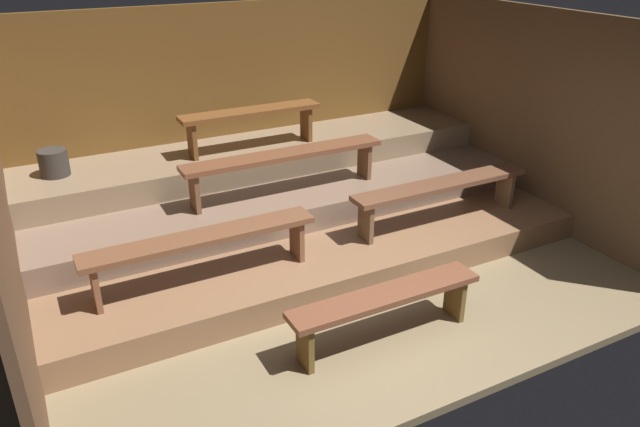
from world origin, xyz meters
The scene contains 12 objects.
ground centered at (0.00, 2.01, -0.04)m, with size 6.38×4.81×0.08m, color #7A684A.
wall_back centered at (0.00, 4.04, 1.21)m, with size 6.38×0.06×2.43m, color brown.
wall_right centered at (2.82, 2.01, 1.21)m, with size 0.06×4.81×2.43m, color brown.
platform_lower centered at (0.00, 2.55, 0.14)m, with size 5.58×2.93×0.28m, color brown.
platform_middle centered at (0.00, 3.05, 0.42)m, with size 5.58×1.94×0.28m, color #7C6350.
platform_upper centered at (0.00, 3.48, 0.70)m, with size 5.58×1.07×0.28m, color #866E53.
bench_floor_center centered at (-0.14, 0.49, 0.38)m, with size 1.74×0.30×0.47m.
bench_lower_left centered at (-1.32, 1.67, 0.67)m, with size 2.11×0.30×0.47m.
bench_lower_right centered at (1.32, 1.67, 0.67)m, with size 2.11×0.30×0.47m.
bench_middle_center centered at (-0.09, 2.60, 0.95)m, with size 2.27×0.30×0.47m.
bench_upper_center centered at (-0.14, 3.40, 1.22)m, with size 1.67×0.30×0.47m.
pail_upper centered at (-2.30, 3.54, 0.98)m, with size 0.30×0.30×0.28m, color #332D28.
Camera 1 is at (-2.59, -3.01, 3.19)m, focal length 33.96 mm.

